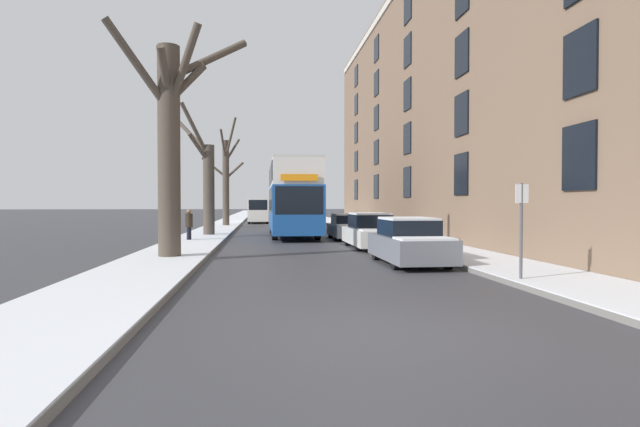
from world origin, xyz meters
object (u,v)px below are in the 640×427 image
object	(u,v)px
bare_tree_left_0	(170,138)
pedestrian_left_sidewalk	(189,224)
bare_tree_left_1	(207,182)
street_sign_post	(521,226)
bare_tree_left_2	(226,178)
double_decker_bus	(292,195)
parked_car_0	(409,242)
parked_car_1	(370,232)
oncoming_van	(258,210)
parked_car_2	(349,227)

from	to	relation	value
bare_tree_left_0	pedestrian_left_sidewalk	distance (m)	8.29
bare_tree_left_1	bare_tree_left_0	bearing A→B (deg)	-89.59
street_sign_post	bare_tree_left_2	bearing A→B (deg)	106.59
double_decker_bus	parked_car_0	xyz separation A→B (m)	(2.84, -14.01, -1.74)
bare_tree_left_0	bare_tree_left_1	size ratio (longest dim) A/B	1.05
bare_tree_left_2	double_decker_bus	bearing A→B (deg)	-67.91
parked_car_1	oncoming_van	world-z (taller)	oncoming_van
bare_tree_left_2	parked_car_0	bearing A→B (deg)	-73.61
bare_tree_left_0	parked_car_0	world-z (taller)	bare_tree_left_0
bare_tree_left_2	street_sign_post	distance (m)	31.19
double_decker_bus	street_sign_post	xyz separation A→B (m)	(4.22, -18.33, -1.04)
oncoming_van	street_sign_post	bearing A→B (deg)	-80.50
bare_tree_left_2	parked_car_1	bearing A→B (deg)	-69.22
bare_tree_left_2	street_sign_post	world-z (taller)	bare_tree_left_2
parked_car_1	double_decker_bus	bearing A→B (deg)	108.93
double_decker_bus	parked_car_1	distance (m)	8.93
bare_tree_left_0	double_decker_bus	distance (m)	13.25
parked_car_2	street_sign_post	xyz separation A→B (m)	(1.38, -15.41, 0.75)
parked_car_1	pedestrian_left_sidewalk	xyz separation A→B (m)	(-8.15, 3.70, 0.21)
pedestrian_left_sidewalk	parked_car_2	bearing A→B (deg)	112.35
parked_car_1	pedestrian_left_sidewalk	world-z (taller)	pedestrian_left_sidewalk
bare_tree_left_2	parked_car_2	distance (m)	16.55
parked_car_2	parked_car_0	bearing A→B (deg)	-90.00
double_decker_bus	oncoming_van	xyz separation A→B (m)	(-2.14, 19.67, -1.16)
parked_car_1	oncoming_van	bearing A→B (deg)	100.10
parked_car_2	parked_car_1	bearing A→B (deg)	-90.00
bare_tree_left_0	pedestrian_left_sidewalk	world-z (taller)	bare_tree_left_0
bare_tree_left_0	bare_tree_left_1	bearing A→B (deg)	90.41
bare_tree_left_0	double_decker_bus	size ratio (longest dim) A/B	0.71
pedestrian_left_sidewalk	street_sign_post	bearing A→B (deg)	45.58
parked_car_0	street_sign_post	xyz separation A→B (m)	(1.38, -4.32, 0.70)
bare_tree_left_1	pedestrian_left_sidewalk	size ratio (longest dim) A/B	4.53
street_sign_post	parked_car_2	bearing A→B (deg)	95.12
parked_car_2	pedestrian_left_sidewalk	size ratio (longest dim) A/B	2.50
bare_tree_left_0	parked_car_2	size ratio (longest dim) A/B	1.90
bare_tree_left_1	oncoming_van	distance (m)	20.47
bare_tree_left_0	parked_car_1	xyz separation A→B (m)	(7.66, 3.94, -3.39)
bare_tree_left_0	bare_tree_left_2	distance (m)	23.69
double_decker_bus	bare_tree_left_2	bearing A→B (deg)	112.09
pedestrian_left_sidewalk	oncoming_van	bearing A→B (deg)	-176.62
bare_tree_left_2	bare_tree_left_1	bearing A→B (deg)	-91.19
bare_tree_left_2	parked_car_2	world-z (taller)	bare_tree_left_2
bare_tree_left_1	parked_car_2	size ratio (longest dim) A/B	1.81
bare_tree_left_1	street_sign_post	xyz separation A→B (m)	(9.12, -17.80, -1.74)
parked_car_1	street_sign_post	bearing A→B (deg)	-82.17
bare_tree_left_2	oncoming_van	size ratio (longest dim) A/B	1.58
double_decker_bus	street_sign_post	world-z (taller)	double_decker_bus
bare_tree_left_2	pedestrian_left_sidewalk	world-z (taller)	bare_tree_left_2
bare_tree_left_0	parked_car_1	size ratio (longest dim) A/B	1.72
bare_tree_left_1	parked_car_2	xyz separation A→B (m)	(7.74, -2.39, -2.49)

